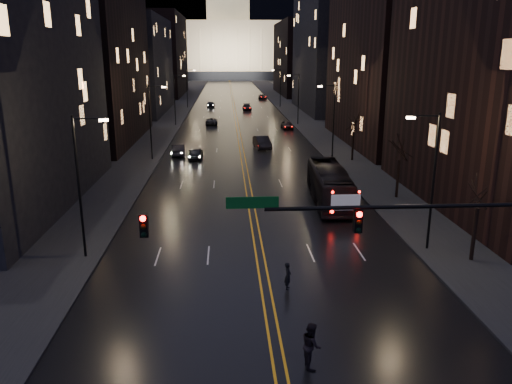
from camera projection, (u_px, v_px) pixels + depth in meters
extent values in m
plane|color=black|center=(275.00, 340.00, 22.47)|extent=(900.00, 900.00, 0.00)
cube|color=black|center=(232.00, 97.00, 147.48)|extent=(20.00, 320.00, 0.02)
cube|color=black|center=(185.00, 97.00, 146.65)|extent=(8.00, 320.00, 0.16)
cube|color=black|center=(279.00, 97.00, 148.28)|extent=(8.00, 320.00, 0.16)
cube|color=orange|center=(232.00, 97.00, 147.48)|extent=(0.62, 320.00, 0.01)
cube|color=black|center=(88.00, 42.00, 69.43)|extent=(12.00, 30.00, 28.00)
cube|color=black|center=(137.00, 65.00, 107.04)|extent=(12.00, 34.00, 20.00)
cube|color=black|center=(163.00, 55.00, 152.66)|extent=(12.00, 40.00, 24.00)
cube|color=black|center=(396.00, 3.00, 66.69)|extent=(12.00, 30.00, 38.00)
cube|color=black|center=(330.00, 51.00, 108.68)|extent=(12.00, 34.00, 26.00)
cube|color=black|center=(299.00, 58.00, 155.38)|extent=(12.00, 40.00, 22.00)
cube|color=black|center=(229.00, 74.00, 262.35)|extent=(90.00, 50.00, 4.00)
cube|color=#FCD592|center=(229.00, 46.00, 258.60)|extent=(80.00, 36.00, 24.00)
cylinder|color=#F8E39F|center=(228.00, 6.00, 253.24)|extent=(22.00, 22.00, 16.00)
cylinder|color=black|center=(405.00, 207.00, 21.13)|extent=(12.00, 0.18, 0.18)
cube|color=black|center=(144.00, 225.00, 20.65)|extent=(0.35, 0.30, 1.00)
cube|color=black|center=(358.00, 221.00, 21.18)|extent=(0.35, 0.30, 1.00)
sphere|color=#FF0705|center=(143.00, 219.00, 20.38)|extent=(0.24, 0.24, 0.24)
sphere|color=#FF0705|center=(360.00, 214.00, 20.91)|extent=(0.24, 0.24, 0.24)
cube|color=#053F14|center=(252.00, 203.00, 20.67)|extent=(2.20, 0.06, 0.50)
cylinder|color=black|center=(433.00, 184.00, 31.52)|extent=(0.16, 0.16, 9.00)
cylinder|color=black|center=(425.00, 116.00, 30.32)|extent=(1.80, 0.10, 0.10)
cube|color=#F7C694|center=(411.00, 118.00, 30.29)|extent=(0.50, 0.25, 0.15)
cylinder|color=black|center=(79.00, 190.00, 30.24)|extent=(0.16, 0.16, 9.00)
cylinder|color=black|center=(88.00, 118.00, 29.14)|extent=(1.80, 0.10, 0.10)
cube|color=#F7C694|center=(104.00, 120.00, 29.22)|extent=(0.50, 0.25, 0.15)
cylinder|color=black|center=(334.00, 122.00, 60.37)|extent=(0.16, 0.16, 9.00)
cylinder|color=black|center=(328.00, 86.00, 59.17)|extent=(1.80, 0.10, 0.10)
cube|color=#F7C694|center=(320.00, 86.00, 59.14)|extent=(0.50, 0.25, 0.15)
cylinder|color=black|center=(150.00, 123.00, 59.09)|extent=(0.16, 0.16, 9.00)
cylinder|color=black|center=(156.00, 86.00, 57.99)|extent=(1.80, 0.10, 0.10)
cube|color=#F7C694|center=(164.00, 87.00, 58.07)|extent=(0.50, 0.25, 0.15)
cylinder|color=black|center=(298.00, 100.00, 89.22)|extent=(0.16, 0.16, 9.00)
cylinder|color=black|center=(294.00, 75.00, 88.02)|extent=(1.80, 0.10, 0.10)
cube|color=#F7C694|center=(289.00, 76.00, 87.99)|extent=(0.50, 0.25, 0.15)
cylinder|color=black|center=(175.00, 100.00, 87.94)|extent=(0.16, 0.16, 9.00)
cylinder|color=black|center=(179.00, 75.00, 86.84)|extent=(1.80, 0.10, 0.10)
cube|color=#F7C694|center=(184.00, 76.00, 86.92)|extent=(0.50, 0.25, 0.15)
cylinder|color=black|center=(280.00, 88.00, 118.07)|extent=(0.16, 0.16, 9.00)
cylinder|color=black|center=(277.00, 70.00, 116.87)|extent=(1.80, 0.10, 0.10)
cube|color=#F7C694|center=(273.00, 70.00, 116.84)|extent=(0.50, 0.25, 0.15)
cylinder|color=black|center=(187.00, 89.00, 116.79)|extent=(0.16, 0.16, 9.00)
cylinder|color=black|center=(190.00, 70.00, 115.69)|extent=(1.80, 0.10, 0.10)
cube|color=#F7C694|center=(194.00, 70.00, 115.77)|extent=(0.50, 0.25, 0.15)
cylinder|color=black|center=(474.00, 235.00, 30.45)|extent=(0.24, 0.24, 3.50)
cylinder|color=black|center=(398.00, 180.00, 43.92)|extent=(0.24, 0.24, 3.50)
cylinder|color=black|center=(353.00, 147.00, 59.30)|extent=(0.24, 0.24, 3.50)
imported|color=black|center=(329.00, 185.00, 42.85)|extent=(3.37, 11.53, 3.17)
imported|color=black|center=(196.00, 153.00, 60.96)|extent=(1.76, 4.31, 1.46)
imported|color=black|center=(178.00, 150.00, 62.99)|extent=(2.00, 4.62, 1.48)
imported|color=black|center=(212.00, 121.00, 90.59)|extent=(2.17, 4.63, 1.28)
imported|color=black|center=(211.00, 104.00, 119.71)|extent=(2.07, 4.73, 1.35)
imported|color=black|center=(262.00, 142.00, 67.67)|extent=(2.41, 5.27, 1.67)
imported|color=black|center=(287.00, 125.00, 84.82)|extent=(1.92, 4.25, 1.42)
imported|color=black|center=(247.00, 107.00, 113.11)|extent=(1.98, 4.86, 1.41)
imported|color=black|center=(263.00, 97.00, 141.14)|extent=(2.59, 5.20, 1.41)
imported|color=black|center=(288.00, 276.00, 27.14)|extent=(0.48, 0.63, 1.55)
imported|color=black|center=(311.00, 345.00, 20.36)|extent=(0.59, 0.99, 1.97)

